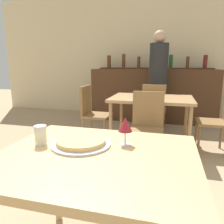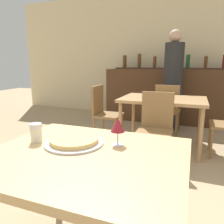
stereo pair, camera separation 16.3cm
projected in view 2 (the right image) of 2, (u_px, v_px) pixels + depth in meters
name	position (u px, v px, depth m)	size (l,w,h in m)	color
wall_back	(173.00, 55.00, 4.88)	(8.00, 0.05, 2.80)	beige
dining_table_near	(86.00, 168.00, 1.14)	(1.02, 0.85, 0.75)	tan
dining_table_far	(163.00, 104.00, 3.07)	(1.15, 0.80, 0.74)	#A87F51
bar_counter	(168.00, 96.00, 4.60)	(2.60, 0.56, 1.10)	#4C2D19
bar_back_shelf	(170.00, 66.00, 4.60)	(2.39, 0.24, 0.33)	#4C2D19
chair_far_side_front	(155.00, 125.00, 2.58)	(0.40, 0.40, 0.88)	olive
chair_far_side_back	(167.00, 107.00, 3.62)	(0.40, 0.40, 0.88)	olive
chair_far_side_left	(104.00, 110.00, 3.42)	(0.40, 0.40, 0.88)	olive
pizza_tray	(74.00, 141.00, 1.25)	(0.34, 0.34, 0.04)	#B7B7BC
cheese_shaker	(36.00, 133.00, 1.28)	(0.07, 0.07, 0.11)	beige
person_standing	(173.00, 77.00, 3.94)	(0.34, 0.34, 1.79)	#2D2D38
wine_glass	(118.00, 126.00, 1.22)	(0.08, 0.08, 0.16)	silver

